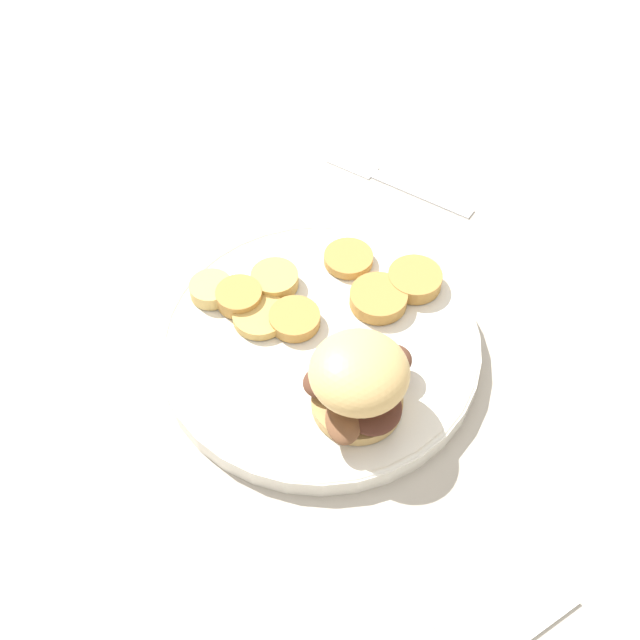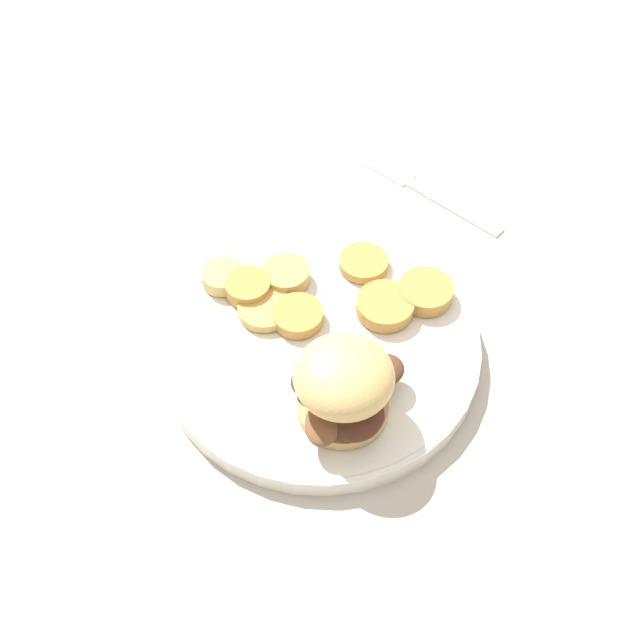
% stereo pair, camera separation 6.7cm
% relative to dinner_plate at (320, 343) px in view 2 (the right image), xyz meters
% --- Properties ---
extents(ground_plane, '(4.00, 4.00, 0.00)m').
position_rel_dinner_plate_xyz_m(ground_plane, '(0.00, 0.00, -0.01)').
color(ground_plane, '#B2A899').
extents(dinner_plate, '(0.30, 0.30, 0.02)m').
position_rel_dinner_plate_xyz_m(dinner_plate, '(0.00, 0.00, 0.00)').
color(dinner_plate, white).
rests_on(dinner_plate, ground_plane).
extents(sandwich, '(0.11, 0.10, 0.07)m').
position_rel_dinner_plate_xyz_m(sandwich, '(-0.00, 0.08, 0.05)').
color(sandwich, tan).
rests_on(sandwich, dinner_plate).
extents(potato_round_0, '(0.05, 0.05, 0.01)m').
position_rel_dinner_plate_xyz_m(potato_round_0, '(-0.06, -0.08, 0.01)').
color(potato_round_0, '#BC8942').
rests_on(potato_round_0, dinner_plate).
extents(potato_round_1, '(0.05, 0.05, 0.02)m').
position_rel_dinner_plate_xyz_m(potato_round_1, '(-0.11, -0.02, 0.02)').
color(potato_round_1, '#BC8942').
rests_on(potato_round_1, dinner_plate).
extents(potato_round_2, '(0.05, 0.05, 0.01)m').
position_rel_dinner_plate_xyz_m(potato_round_2, '(0.02, -0.02, 0.02)').
color(potato_round_2, '#BC8942').
rests_on(potato_round_2, dinner_plate).
extents(potato_round_3, '(0.05, 0.05, 0.01)m').
position_rel_dinner_plate_xyz_m(potato_round_3, '(0.04, -0.04, 0.01)').
color(potato_round_3, tan).
rests_on(potato_round_3, dinner_plate).
extents(potato_round_4, '(0.04, 0.04, 0.01)m').
position_rel_dinner_plate_xyz_m(potato_round_4, '(0.08, -0.09, 0.02)').
color(potato_round_4, '#DBB766').
rests_on(potato_round_4, dinner_plate).
extents(potato_round_5, '(0.04, 0.04, 0.02)m').
position_rel_dinner_plate_xyz_m(potato_round_5, '(0.05, -0.07, 0.02)').
color(potato_round_5, '#BC8942').
rests_on(potato_round_5, dinner_plate).
extents(potato_round_6, '(0.05, 0.05, 0.01)m').
position_rel_dinner_plate_xyz_m(potato_round_6, '(0.02, -0.08, 0.02)').
color(potato_round_6, tan).
rests_on(potato_round_6, dinner_plate).
extents(potato_round_7, '(0.06, 0.06, 0.01)m').
position_rel_dinner_plate_xyz_m(potato_round_7, '(-0.07, -0.02, 0.02)').
color(potato_round_7, '#BC8942').
rests_on(potato_round_7, dinner_plate).
extents(fork, '(0.12, 0.16, 0.00)m').
position_rel_dinner_plate_xyz_m(fork, '(-0.17, -0.18, -0.01)').
color(fork, silver).
rests_on(fork, ground_plane).
extents(napkin, '(0.11, 0.08, 0.01)m').
position_rel_dinner_plate_xyz_m(napkin, '(-0.03, 0.27, -0.01)').
color(napkin, white).
rests_on(napkin, ground_plane).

